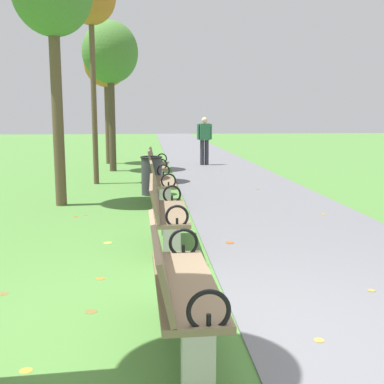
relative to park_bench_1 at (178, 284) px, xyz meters
The scene contains 12 objects.
ground_plane 0.70m from the park_bench_1, ahead, with size 80.00×80.00×0.00m, color #4C7F38.
paved_walkway 18.03m from the park_bench_1, 83.62° to the left, with size 3.00×44.00×0.02m, color slate.
park_bench_1 is the anchor object (origin of this frame).
park_bench_2 2.65m from the park_bench_1, 90.00° to the left, with size 0.49×1.61×0.90m.
park_bench_3 5.59m from the park_bench_1, 90.00° to the left, with size 0.51×1.61×0.90m.
park_bench_4 8.36m from the park_bench_1, 90.00° to the left, with size 0.53×1.62×0.90m.
tree_3 9.68m from the park_bench_1, 99.94° to the left, with size 1.21×1.21×5.18m.
tree_4 11.93m from the park_bench_1, 96.48° to the left, with size 1.66×1.66×4.48m.
tree_5 14.17m from the park_bench_1, 96.72° to the left, with size 1.53×1.53×4.35m.
pedestrian_walking 12.94m from the park_bench_1, 82.44° to the left, with size 0.52×0.27×1.62m.
trash_bin 6.92m from the park_bench_1, 91.22° to the left, with size 0.48×0.48×0.84m.
scattered_leaves 2.62m from the park_bench_1, 88.15° to the left, with size 4.85×12.78×0.02m.
Camera 1 is at (-0.71, -3.31, 1.73)m, focal length 44.64 mm.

